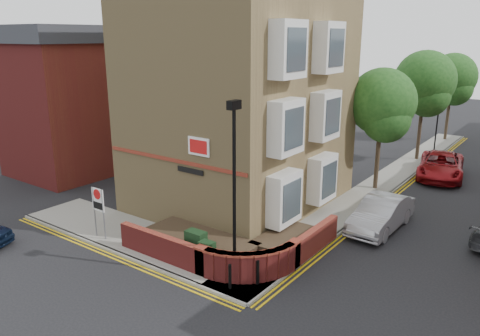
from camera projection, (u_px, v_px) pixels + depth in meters
The scene contains 22 objects.
ground at pixel (179, 279), 16.79m from camera, with size 120.00×120.00×0.00m, color black.
pavement_corner at pixel (143, 239), 19.93m from camera, with size 13.00×3.00×0.12m, color gray.
pavement_main at pixel (387, 180), 28.08m from camera, with size 2.00×32.00×0.12m, color gray.
kerb_side at pixel (115, 252), 18.76m from camera, with size 13.00×0.15×0.12m, color gray.
kerb_main_near at pixel (404, 183), 27.52m from camera, with size 0.15×32.00×0.12m, color gray.
yellow_lines_side at pixel (110, 255), 18.58m from camera, with size 13.00×0.28×0.01m, color gold.
yellow_lines_main at pixel (408, 185), 27.39m from camera, with size 0.28×32.00×0.01m, color gold.
corner_building at pixel (244, 82), 22.92m from camera, with size 8.95×10.40×13.60m.
garden_wall at pixel (222, 254), 18.74m from camera, with size 6.80×6.00×1.20m, color maroon, non-canonical shape.
lamppost at pixel (234, 191), 15.91m from camera, with size 0.25×0.50×6.30m.
utility_cabinet_large at pixel (196, 246), 17.78m from camera, with size 0.80×0.45×1.20m, color #163218.
utility_cabinet_small at pixel (207, 256), 17.10m from camera, with size 0.55×0.40×1.10m, color #163218.
bollard_near at pixel (230, 277), 15.82m from camera, with size 0.11×0.11×0.90m, color black.
bollard_far at pixel (258, 272), 16.10m from camera, with size 0.11×0.11×0.90m, color black.
zone_sign at pixel (98, 204), 19.56m from camera, with size 0.72×0.07×2.20m.
side_building at pixel (92, 98), 30.27m from camera, with size 6.40×10.40×9.00m.
tree_near at pixel (382, 107), 25.29m from camera, with size 3.64×3.65×6.70m.
tree_mid at pixel (424, 85), 31.38m from camera, with size 4.03×4.03×7.42m.
tree_far at pixel (452, 81), 37.67m from camera, with size 3.81×3.81×7.00m.
traffic_light_assembly at pixel (438, 116), 34.11m from camera, with size 0.20×0.16×4.20m.
silver_car_near at pixel (381, 214), 20.92m from camera, with size 1.57×4.50×1.48m, color #9E9FA5.
red_car_main at pixel (441, 165), 28.62m from camera, with size 2.51×5.45×1.51m, color maroon.
Camera 1 is at (10.64, -10.88, 8.44)m, focal length 35.00 mm.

